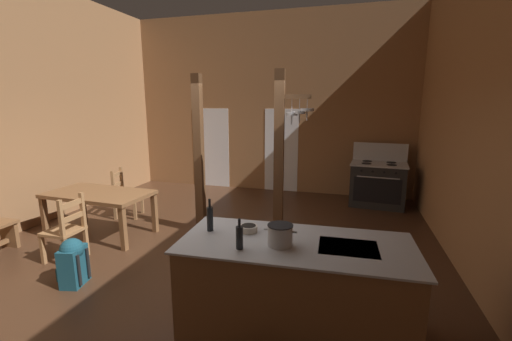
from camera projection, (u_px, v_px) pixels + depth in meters
ground_plane at (197, 265)px, 4.69m from camera, size 7.68×9.11×0.10m
wall_back at (269, 104)px, 8.23m from camera, size 7.68×0.14×4.31m
wall_right at (512, 107)px, 3.32m from camera, size 0.14×9.11×4.31m
glazed_door_back_left at (211, 148)px, 8.80m from camera, size 1.00×0.01×2.05m
glazed_panel_back_right at (281, 151)px, 8.30m from camera, size 0.84×0.01×2.05m
kitchen_island at (295, 288)px, 3.18m from camera, size 2.20×1.05×0.93m
stove_range at (378, 184)px, 7.19m from camera, size 1.21×0.91×1.32m
support_post_with_pot_rack at (281, 157)px, 4.85m from camera, size 0.57×0.22×2.66m
support_post_center at (199, 155)px, 5.61m from camera, size 0.14×0.14×2.66m
dining_table at (99, 197)px, 5.54m from camera, size 1.75×0.99×0.74m
ladderback_chair_near_window at (66, 230)px, 4.66m from camera, size 0.44×0.44×0.95m
ladderback_chair_by_post at (125, 194)px, 6.48m from camera, size 0.53×0.53×0.95m
backpack at (73, 261)px, 4.05m from camera, size 0.35×0.36×0.60m
stockpot_on_counter at (280, 235)px, 3.01m from camera, size 0.30×0.23×0.19m
mixing_bowl_on_counter at (249, 228)px, 3.34m from camera, size 0.18×0.18×0.06m
bottle_tall_on_counter at (210, 218)px, 3.34m from camera, size 0.06×0.06×0.33m
bottle_short_on_counter at (239, 237)px, 2.93m from camera, size 0.06×0.06×0.28m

